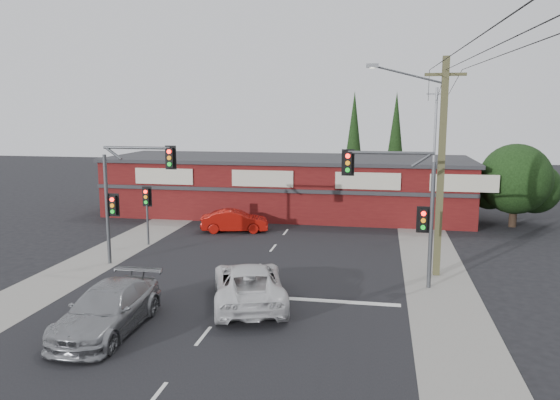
% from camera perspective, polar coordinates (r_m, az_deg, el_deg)
% --- Properties ---
extents(ground, '(120.00, 120.00, 0.00)m').
position_cam_1_polar(ground, '(24.55, -3.73, -8.78)').
color(ground, black).
rests_on(ground, ground).
extents(road_strip, '(14.00, 70.00, 0.01)m').
position_cam_1_polar(road_strip, '(29.22, -1.31, -5.78)').
color(road_strip, black).
rests_on(road_strip, ground).
extents(verge_left, '(3.00, 70.00, 0.02)m').
position_cam_1_polar(verge_left, '(32.00, -16.44, -4.81)').
color(verge_left, gray).
rests_on(verge_left, ground).
extents(verge_right, '(3.00, 70.00, 0.02)m').
position_cam_1_polar(verge_right, '(28.76, 15.61, -6.36)').
color(verge_right, gray).
rests_on(verge_right, ground).
extents(stop_line, '(6.50, 0.35, 0.01)m').
position_cam_1_polar(stop_line, '(22.55, 4.11, -10.41)').
color(stop_line, silver).
rests_on(stop_line, ground).
extents(white_suv, '(4.25, 6.36, 1.62)m').
position_cam_1_polar(white_suv, '(22.00, -3.28, -8.72)').
color(white_suv, silver).
rests_on(white_suv, ground).
extents(silver_suv, '(2.29, 5.53, 1.60)m').
position_cam_1_polar(silver_suv, '(20.24, -17.56, -10.84)').
color(silver_suv, gray).
rests_on(silver_suv, ground).
extents(red_sedan, '(4.44, 2.30, 1.39)m').
position_cam_1_polar(red_sedan, '(34.73, -4.76, -2.19)').
color(red_sedan, '#A11009').
rests_on(red_sedan, ground).
extents(lane_dashes, '(0.12, 54.74, 0.01)m').
position_cam_1_polar(lane_dashes, '(32.61, -0.03, -4.15)').
color(lane_dashes, silver).
rests_on(lane_dashes, ground).
extents(shop_building, '(27.30, 8.40, 4.22)m').
position_cam_1_polar(shop_building, '(40.54, 0.76, 1.57)').
color(shop_building, '#4D0F10').
rests_on(shop_building, ground).
extents(tree_cluster, '(5.90, 5.10, 5.50)m').
position_cam_1_polar(tree_cluster, '(39.35, 23.49, 1.67)').
color(tree_cluster, '#2D2116').
rests_on(tree_cluster, ground).
extents(conifer_near, '(1.80, 1.80, 9.25)m').
position_cam_1_polar(conifer_near, '(46.71, 7.73, 6.64)').
color(conifer_near, '#2D2116').
rests_on(conifer_near, ground).
extents(conifer_far, '(1.80, 1.80, 9.25)m').
position_cam_1_polar(conifer_far, '(48.66, 11.99, 6.63)').
color(conifer_far, '#2D2116').
rests_on(conifer_far, ground).
extents(traffic_mast_left, '(3.77, 0.27, 5.97)m').
position_cam_1_polar(traffic_mast_left, '(27.72, -15.77, 1.33)').
color(traffic_mast_left, '#47494C').
rests_on(traffic_mast_left, ground).
extents(traffic_mast_right, '(3.96, 0.27, 5.97)m').
position_cam_1_polar(traffic_mast_right, '(23.91, 12.94, 0.25)').
color(traffic_mast_right, '#47494C').
rests_on(traffic_mast_right, ground).
extents(pedestal_signal, '(0.55, 0.27, 3.38)m').
position_cam_1_polar(pedestal_signal, '(31.85, -13.74, -0.35)').
color(pedestal_signal, '#47494C').
rests_on(pedestal_signal, ground).
extents(utility_pole, '(4.38, 0.59, 10.00)m').
position_cam_1_polar(utility_pole, '(25.81, 16.22, 4.01)').
color(utility_pole, brown).
rests_on(utility_pole, ground).
extents(steel_pole, '(1.20, 0.16, 9.00)m').
position_cam_1_polar(steel_pole, '(34.87, 15.78, 4.19)').
color(steel_pole, gray).
rests_on(steel_pole, ground).
extents(power_lines, '(2.01, 29.00, 1.22)m').
position_cam_1_polar(power_lines, '(20.36, 18.52, 12.85)').
color(power_lines, black).
rests_on(power_lines, ground).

